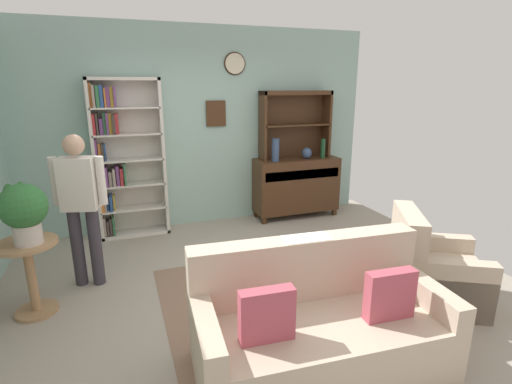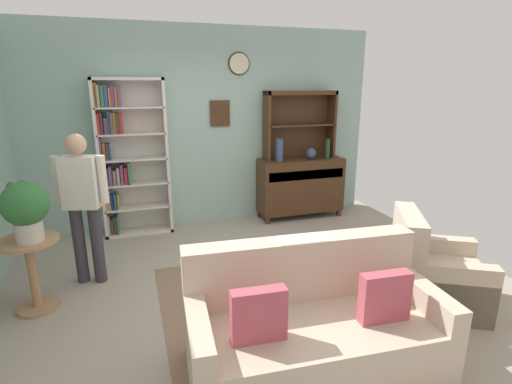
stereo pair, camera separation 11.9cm
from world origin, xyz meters
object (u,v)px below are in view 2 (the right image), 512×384
plant_stand (32,267)px  person_reading (83,199)px  bookshelf (128,158)px  potted_plant_large (25,207)px  sideboard (300,185)px  armchair_floral (433,275)px  vase_tall (279,150)px  sideboard_hutch (299,115)px  couch_floral (313,328)px  coffee_table (281,273)px  book_stack (274,264)px  bottle_wine (327,149)px  vase_round (311,153)px

plant_stand → person_reading: size_ratio=0.44×
bookshelf → potted_plant_large: bearing=-116.0°
sideboard → armchair_floral: bearing=-86.7°
vase_tall → potted_plant_large: bearing=-151.8°
bookshelf → sideboard_hutch: bookshelf is taller
couch_floral → coffee_table: size_ratio=2.32×
sideboard → couch_floral: sideboard is taller
couch_floral → plant_stand: couch_floral is taller
coffee_table → book_stack: (-0.08, -0.01, 0.11)m
vase_tall → armchair_floral: vase_tall is taller
armchair_floral → person_reading: size_ratio=0.67×
bookshelf → potted_plant_large: bookshelf is taller
sideboard_hutch → armchair_floral: bearing=-86.8°
sideboard → armchair_floral: 2.69m
sideboard_hutch → book_stack: bearing=-118.4°
sideboard → person_reading: bearing=-157.5°
bookshelf → bottle_wine: bearing=-3.4°
potted_plant_large → bottle_wine: bearing=22.9°
sideboard_hutch → vase_round: (0.13, -0.18, -0.55)m
book_stack → bookshelf: bearing=116.3°
sideboard → armchair_floral: size_ratio=1.24×
vase_round → coffee_table: (-1.36, -2.24, -0.65)m
bottle_wine → person_reading: size_ratio=0.19×
coffee_table → sideboard: bearing=61.9°
person_reading → bottle_wine: bearing=18.8°
bookshelf → couch_floral: bookshelf is taller
sideboard_hutch → potted_plant_large: bearing=-152.1°
armchair_floral → bookshelf: bearing=133.9°
sideboard → potted_plant_large: bearing=-153.5°
vase_tall → couch_floral: vase_tall is taller
couch_floral → potted_plant_large: 2.59m
bottle_wine → bookshelf: bearing=176.6°
bookshelf → coffee_table: 2.80m
sideboard_hutch → vase_round: bearing=-53.5°
bottle_wine → plant_stand: bearing=-157.9°
sideboard → vase_round: vase_round is taller
sideboard → potted_plant_large: (-3.35, -1.67, 0.49)m
couch_floral → bottle_wine: bearing=60.7°
couch_floral → armchair_floral: (1.46, 0.42, -0.02)m
bookshelf → vase_tall: bookshelf is taller
couch_floral → plant_stand: bearing=144.9°
vase_tall → sideboard: bearing=11.6°
sideboard_hutch → person_reading: size_ratio=0.71×
bottle_wine → vase_tall: bearing=179.3°
armchair_floral → coffee_table: armchair_floral is taller
bottle_wine → plant_stand: (-3.78, -1.54, -0.64)m
potted_plant_large → book_stack: (2.04, -0.65, -0.54)m
sideboard_hutch → coffee_table: bearing=-117.0°
armchair_floral → person_reading: (-3.10, 1.45, 0.62)m
bookshelf → book_stack: 2.75m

